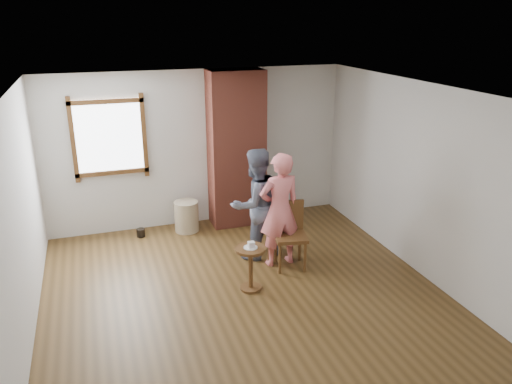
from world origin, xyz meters
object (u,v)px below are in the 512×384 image
side_table (251,261)px  dining_chair_left (272,221)px  stoneware_crock (187,216)px  dining_chair_right (289,231)px  man (255,204)px  person_pink (280,210)px

side_table → dining_chair_left: bearing=54.4°
stoneware_crock → side_table: 2.17m
dining_chair_left → dining_chair_right: 0.40m
dining_chair_left → dining_chair_right: size_ratio=1.04×
dining_chair_left → side_table: size_ratio=1.63×
dining_chair_left → man: man is taller
person_pink → dining_chair_left: bearing=-93.9°
stoneware_crock → man: bearing=-57.3°
stoneware_crock → person_pink: (1.04, -1.56, 0.57)m
dining_chair_left → man: 0.38m
person_pink → dining_chair_right: bearing=142.4°
man → stoneware_crock: bearing=-74.9°
side_table → person_pink: 0.94m
side_table → man: (0.36, 0.89, 0.42)m
side_table → man: man is taller
stoneware_crock → dining_chair_left: size_ratio=0.52×
stoneware_crock → dining_chair_left: 1.67m
dining_chair_right → man: size_ratio=0.57×
stoneware_crock → man: 1.57m
side_table → dining_chair_right: bearing=33.2°
stoneware_crock → person_pink: bearing=-56.3°
side_table → man: bearing=67.9°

